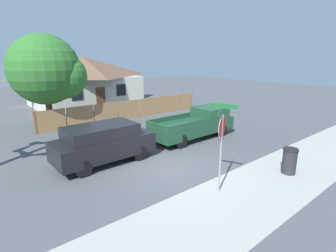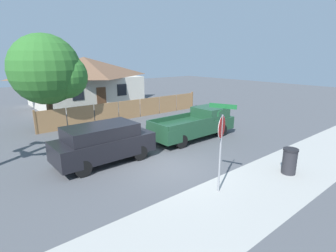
{
  "view_description": "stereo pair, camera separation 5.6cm",
  "coord_description": "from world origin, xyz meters",
  "views": [
    {
      "loc": [
        -6.79,
        -8.13,
        4.69
      ],
      "look_at": [
        0.65,
        0.79,
        1.6
      ],
      "focal_mm": 28.0,
      "sensor_mm": 36.0,
      "label": 1
    },
    {
      "loc": [
        -6.75,
        -8.17,
        4.69
      ],
      "look_at": [
        0.65,
        0.79,
        1.6
      ],
      "focal_mm": 28.0,
      "sensor_mm": 36.0,
      "label": 2
    }
  ],
  "objects": [
    {
      "name": "house",
      "position": [
        3.7,
        17.38,
        2.41
      ],
      "size": [
        10.28,
        7.25,
        4.65
      ],
      "color": "beige",
      "rests_on": "ground"
    },
    {
      "name": "sidewalk_strip",
      "position": [
        0.0,
        -3.6,
        0.0
      ],
      "size": [
        36.0,
        3.2,
        0.01
      ],
      "color": "#A3A39E",
      "rests_on": "ground"
    },
    {
      "name": "wooden_fence",
      "position": [
        3.66,
        9.09,
        0.72
      ],
      "size": [
        13.65,
        0.12,
        1.53
      ],
      "color": "#997047",
      "rests_on": "ground"
    },
    {
      "name": "stop_sign",
      "position": [
        0.05,
        -2.77,
        2.18
      ],
      "size": [
        0.96,
        0.86,
        3.19
      ],
      "rotation": [
        0.0,
        0.0,
        0.4
      ],
      "color": "gray",
      "rests_on": "ground"
    },
    {
      "name": "oak_tree",
      "position": [
        -1.71,
        9.87,
        3.78
      ],
      "size": [
        4.7,
        4.47,
        6.12
      ],
      "color": "brown",
      "rests_on": "ground"
    },
    {
      "name": "red_suv",
      "position": [
        -1.87,
        2.32,
        0.96
      ],
      "size": [
        4.45,
        1.94,
        1.77
      ],
      "rotation": [
        0.0,
        0.0,
        0.01
      ],
      "color": "black",
      "rests_on": "ground"
    },
    {
      "name": "orange_pickup",
      "position": [
        4.05,
        2.32,
        0.83
      ],
      "size": [
        5.41,
        1.93,
        1.7
      ],
      "rotation": [
        0.0,
        0.0,
        0.01
      ],
      "color": "#1E472D",
      "rests_on": "ground"
    },
    {
      "name": "ground_plane",
      "position": [
        0.0,
        0.0,
        0.0
      ],
      "size": [
        80.0,
        80.0,
        0.0
      ],
      "primitive_type": "plane",
      "color": "#4C4F54"
    },
    {
      "name": "trash_bin",
      "position": [
        3.46,
        -3.64,
        0.54
      ],
      "size": [
        0.6,
        0.6,
        1.08
      ],
      "color": "#28282D",
      "rests_on": "ground"
    }
  ]
}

